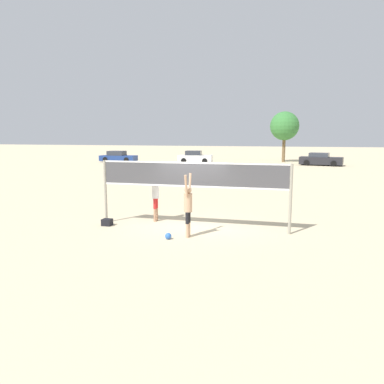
# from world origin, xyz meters

# --- Properties ---
(ground_plane) EXTENTS (200.00, 200.00, 0.00)m
(ground_plane) POSITION_xyz_m (0.00, 0.00, 0.00)
(ground_plane) COLOR beige
(volleyball_net) EXTENTS (7.16, 0.10, 2.46)m
(volleyball_net) POSITION_xyz_m (0.00, 0.00, 1.80)
(volleyball_net) COLOR gray
(volleyball_net) RESTS_ON ground_plane
(player_spiker) EXTENTS (0.28, 0.71, 2.16)m
(player_spiker) POSITION_xyz_m (0.20, -1.26, 1.14)
(player_spiker) COLOR tan
(player_spiker) RESTS_ON ground_plane
(player_blocker) EXTENTS (0.28, 0.73, 2.29)m
(player_blocker) POSITION_xyz_m (-1.70, 0.70, 1.22)
(player_blocker) COLOR tan
(player_blocker) RESTS_ON ground_plane
(volleyball) EXTENTS (0.22, 0.22, 0.22)m
(volleyball) POSITION_xyz_m (-0.37, -1.71, 0.11)
(volleyball) COLOR blue
(volleyball) RESTS_ON ground_plane
(gear_bag) EXTENTS (0.36, 0.32, 0.25)m
(gear_bag) POSITION_xyz_m (-3.24, -0.50, 0.13)
(gear_bag) COLOR black
(gear_bag) RESTS_ON ground_plane
(parked_car_near) EXTENTS (4.88, 2.63, 1.42)m
(parked_car_near) POSITION_xyz_m (6.72, 31.46, 0.65)
(parked_car_near) COLOR #232328
(parked_car_near) RESTS_ON ground_plane
(parked_car_mid) EXTENTS (4.31, 2.25, 1.50)m
(parked_car_mid) POSITION_xyz_m (-7.99, 31.48, 0.67)
(parked_car_mid) COLOR silver
(parked_car_mid) RESTS_ON ground_plane
(parked_car_far) EXTENTS (4.69, 2.11, 1.40)m
(parked_car_far) POSITION_xyz_m (-18.03, 30.89, 0.62)
(parked_car_far) COLOR navy
(parked_car_far) RESTS_ON ground_plane
(tree_left_cluster) EXTENTS (3.61, 3.61, 6.35)m
(tree_left_cluster) POSITION_xyz_m (2.51, 36.08, 4.51)
(tree_left_cluster) COLOR brown
(tree_left_cluster) RESTS_ON ground_plane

